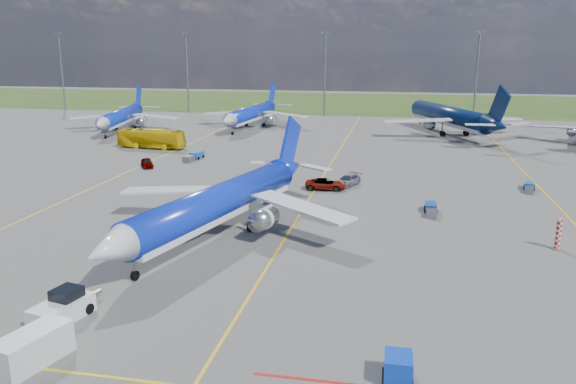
% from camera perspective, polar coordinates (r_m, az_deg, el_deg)
% --- Properties ---
extents(ground, '(400.00, 400.00, 0.00)m').
position_cam_1_polar(ground, '(51.08, -1.65, -6.90)').
color(ground, '#4F4F4D').
rests_on(ground, ground).
extents(grass_strip, '(400.00, 80.00, 0.01)m').
position_cam_1_polar(grass_strip, '(197.51, 8.17, 8.96)').
color(grass_strip, '#2D4719').
rests_on(grass_strip, ground).
extents(taxiway_lines, '(60.25, 160.00, 0.02)m').
position_cam_1_polar(taxiway_lines, '(77.07, 3.04, 0.50)').
color(taxiway_lines, gold).
rests_on(taxiway_lines, ground).
extents(floodlight_masts, '(202.20, 0.50, 22.70)m').
position_cam_1_polar(floodlight_masts, '(156.46, 11.21, 12.02)').
color(floodlight_masts, slate).
rests_on(floodlight_masts, ground).
extents(warning_post, '(0.50, 0.50, 3.00)m').
position_cam_1_polar(warning_post, '(59.01, 25.77, -3.87)').
color(warning_post, red).
rests_on(warning_post, ground).
extents(bg_jet_nw, '(33.17, 39.94, 9.32)m').
position_cam_1_polar(bg_jet_nw, '(135.37, -16.47, 6.01)').
color(bg_jet_nw, '#0D28C2').
rests_on(bg_jet_nw, ground).
extents(bg_jet_nnw, '(31.31, 39.25, 9.65)m').
position_cam_1_polar(bg_jet_nnw, '(135.05, -3.70, 6.55)').
color(bg_jet_nnw, '#0D28C2').
rests_on(bg_jet_nnw, ground).
extents(bg_jet_n, '(48.09, 53.78, 11.59)m').
position_cam_1_polar(bg_jet_n, '(129.45, 15.93, 5.68)').
color(bg_jet_n, '#081A44').
rests_on(bg_jet_n, ground).
extents(main_airliner, '(38.12, 44.64, 10.07)m').
position_cam_1_polar(main_airliner, '(58.00, -6.95, -4.35)').
color(main_airliner, '#0D28C2').
rests_on(main_airliner, ground).
extents(pushback_tug, '(3.19, 6.30, 2.09)m').
position_cam_1_polar(pushback_tug, '(43.38, -21.91, -10.84)').
color(pushback_tug, silver).
rests_on(pushback_tug, ground).
extents(uld_container, '(1.61, 2.00, 1.59)m').
position_cam_1_polar(uld_container, '(34.31, 11.13, -17.15)').
color(uld_container, '#0D37C3').
rests_on(uld_container, ground).
extents(service_van, '(3.22, 5.09, 2.07)m').
position_cam_1_polar(service_van, '(38.39, -24.54, -14.22)').
color(service_van, silver).
rests_on(service_van, ground).
extents(apron_bus, '(13.35, 4.35, 3.65)m').
position_cam_1_polar(apron_bus, '(109.81, -13.73, 5.30)').
color(apron_bus, yellow).
rests_on(apron_bus, ground).
extents(service_car_a, '(3.66, 4.51, 1.44)m').
position_cam_1_polar(service_car_a, '(92.47, -14.14, 2.90)').
color(service_car_a, '#999999').
rests_on(service_car_a, ground).
extents(service_car_b, '(5.53, 2.79, 1.50)m').
position_cam_1_polar(service_car_b, '(75.65, 3.82, 0.80)').
color(service_car_b, '#999999').
rests_on(service_car_b, ground).
extents(service_car_c, '(3.79, 5.42, 1.46)m').
position_cam_1_polar(service_car_c, '(78.21, 6.11, 1.19)').
color(service_car_c, '#999999').
rests_on(service_car_c, ground).
extents(baggage_tug_w, '(1.27, 4.41, 0.99)m').
position_cam_1_polar(baggage_tug_w, '(66.89, 14.32, -1.72)').
color(baggage_tug_w, navy).
rests_on(baggage_tug_w, ground).
extents(baggage_tug_c, '(2.15, 5.39, 1.18)m').
position_cam_1_polar(baggage_tug_c, '(97.19, -9.53, 3.59)').
color(baggage_tug_c, '#1A4B9C').
rests_on(baggage_tug_c, ground).
extents(baggage_tug_e, '(1.99, 4.40, 0.96)m').
position_cam_1_polar(baggage_tug_e, '(81.77, 23.31, 0.45)').
color(baggage_tug_e, '#1B59A2').
rests_on(baggage_tug_e, ground).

